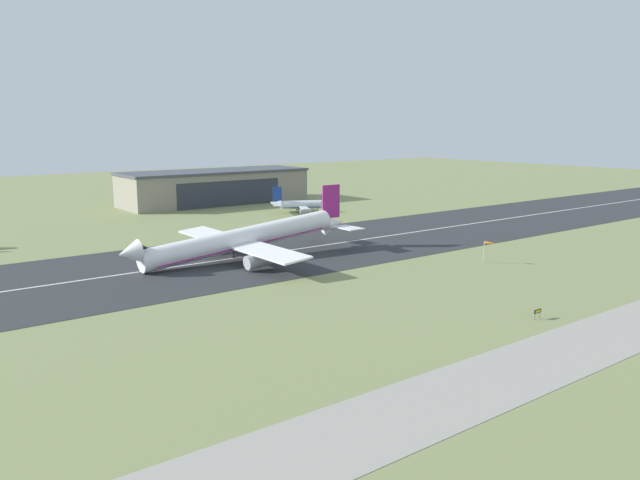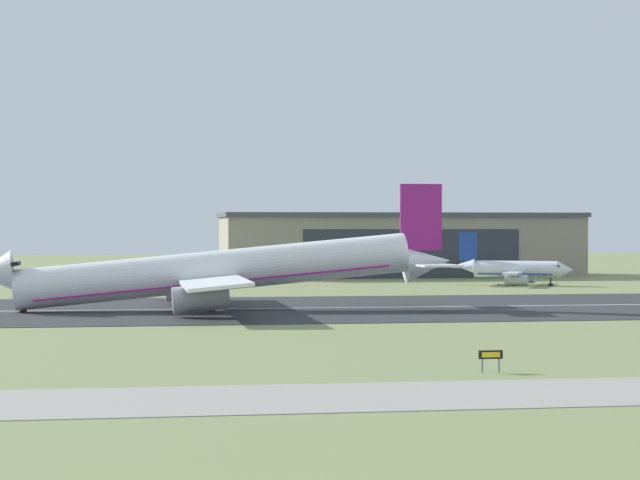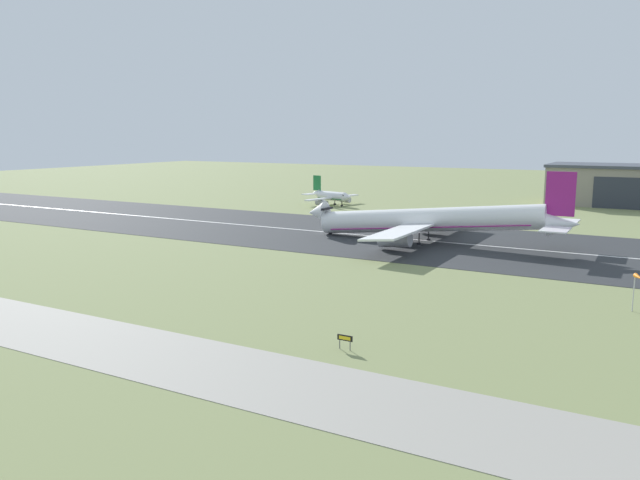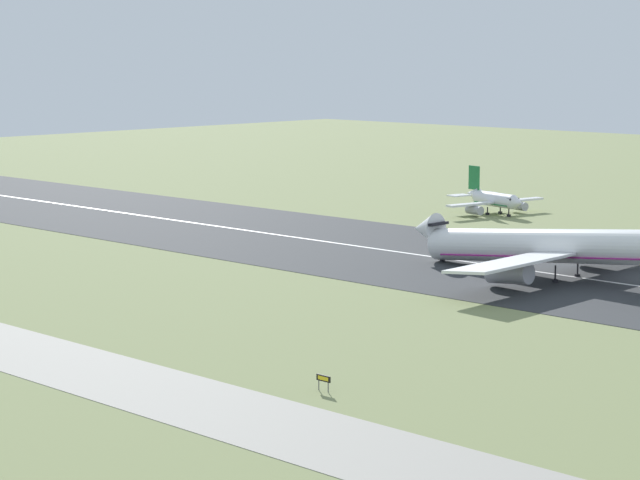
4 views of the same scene
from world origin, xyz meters
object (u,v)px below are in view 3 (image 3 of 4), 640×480
airplane_landing (428,221)px  windsock_pole (638,279)px  runway_sign (345,339)px  airplane_parked_centre (331,196)px

airplane_landing → windsock_pole: (41.15, -37.52, -0.15)m
windsock_pole → runway_sign: size_ratio=2.89×
windsock_pole → runway_sign: (-26.45, -30.08, -3.41)m
windsock_pole → airplane_parked_centre: bearing=135.7°
windsock_pole → runway_sign: bearing=-131.3°
airplane_landing → runway_sign: (14.70, -67.60, -3.56)m
windsock_pole → airplane_landing: bearing=137.6°
airplane_parked_centre → windsock_pole: 129.38m
airplane_landing → airplane_parked_centre: size_ratio=2.43×
airplane_parked_centre → airplane_landing: bearing=-45.8°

